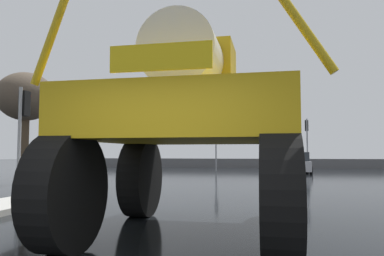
{
  "coord_description": "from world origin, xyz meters",
  "views": [
    {
      "loc": [
        1.41,
        -2.91,
        1.45
      ],
      "look_at": [
        -0.4,
        5.88,
        2.05
      ],
      "focal_mm": 34.91,
      "sensor_mm": 36.0,
      "label": 1
    }
  ],
  "objects_px": {
    "traffic_signal_far_left": "(307,133)",
    "traffic_signal_far_right": "(216,140)",
    "oversize_sprayer": "(191,128)",
    "sedan_ahead": "(297,163)",
    "bare_tree_left": "(26,98)",
    "traffic_signal_near_left": "(23,117)"
  },
  "relations": [
    {
      "from": "traffic_signal_far_right",
      "to": "traffic_signal_far_left",
      "type": "bearing_deg",
      "value": -0.07
    },
    {
      "from": "traffic_signal_far_left",
      "to": "traffic_signal_far_right",
      "type": "xyz_separation_m",
      "value": [
        -7.17,
        0.01,
        -0.45
      ]
    },
    {
      "from": "sedan_ahead",
      "to": "bare_tree_left",
      "type": "relative_size",
      "value": 0.78
    },
    {
      "from": "sedan_ahead",
      "to": "bare_tree_left",
      "type": "xyz_separation_m",
      "value": [
        -13.33,
        -12.42,
        3.36
      ]
    },
    {
      "from": "traffic_signal_near_left",
      "to": "traffic_signal_far_left",
      "type": "xyz_separation_m",
      "value": [
        10.95,
        19.45,
        0.37
      ]
    },
    {
      "from": "sedan_ahead",
      "to": "traffic_signal_far_left",
      "type": "xyz_separation_m",
      "value": [
        0.96,
        2.3,
        2.3
      ]
    },
    {
      "from": "traffic_signal_far_left",
      "to": "traffic_signal_near_left",
      "type": "bearing_deg",
      "value": -119.37
    },
    {
      "from": "oversize_sprayer",
      "to": "bare_tree_left",
      "type": "height_order",
      "value": "bare_tree_left"
    },
    {
      "from": "oversize_sprayer",
      "to": "traffic_signal_far_right",
      "type": "bearing_deg",
      "value": 6.83
    },
    {
      "from": "traffic_signal_near_left",
      "to": "traffic_signal_far_left",
      "type": "height_order",
      "value": "traffic_signal_far_left"
    },
    {
      "from": "oversize_sprayer",
      "to": "sedan_ahead",
      "type": "bearing_deg",
      "value": -8.85
    },
    {
      "from": "oversize_sprayer",
      "to": "bare_tree_left",
      "type": "distance_m",
      "value": 13.68
    },
    {
      "from": "traffic_signal_far_left",
      "to": "traffic_signal_far_right",
      "type": "bearing_deg",
      "value": 179.93
    },
    {
      "from": "oversize_sprayer",
      "to": "traffic_signal_far_left",
      "type": "xyz_separation_m",
      "value": [
        4.32,
        23.83,
        1.12
      ]
    },
    {
      "from": "traffic_signal_far_left",
      "to": "traffic_signal_far_right",
      "type": "height_order",
      "value": "traffic_signal_far_left"
    },
    {
      "from": "traffic_signal_near_left",
      "to": "bare_tree_left",
      "type": "xyz_separation_m",
      "value": [
        -3.34,
        4.72,
        1.43
      ]
    },
    {
      "from": "oversize_sprayer",
      "to": "sedan_ahead",
      "type": "relative_size",
      "value": 1.22
    },
    {
      "from": "oversize_sprayer",
      "to": "bare_tree_left",
      "type": "relative_size",
      "value": 0.94
    },
    {
      "from": "oversize_sprayer",
      "to": "traffic_signal_far_right",
      "type": "xyz_separation_m",
      "value": [
        -2.85,
        23.84,
        0.67
      ]
    },
    {
      "from": "sedan_ahead",
      "to": "traffic_signal_far_left",
      "type": "relative_size",
      "value": 1.0
    },
    {
      "from": "traffic_signal_near_left",
      "to": "traffic_signal_far_left",
      "type": "bearing_deg",
      "value": 60.63
    },
    {
      "from": "sedan_ahead",
      "to": "traffic_signal_near_left",
      "type": "bearing_deg",
      "value": 150.24
    }
  ]
}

